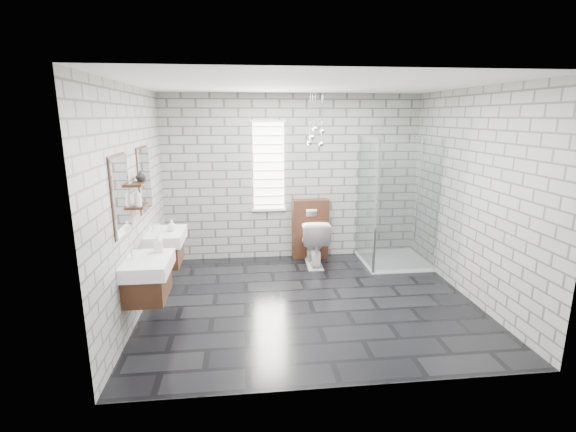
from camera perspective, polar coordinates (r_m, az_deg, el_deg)
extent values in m
cube|color=black|center=(5.56, 2.94, -11.55)|extent=(4.20, 3.60, 0.02)
cube|color=white|center=(5.05, 3.33, 17.64)|extent=(4.20, 3.60, 0.02)
cube|color=#969691|center=(6.90, 0.66, 5.23)|extent=(4.20, 0.02, 2.70)
cube|color=#969691|center=(3.42, 8.08, -3.56)|extent=(4.20, 0.02, 2.70)
cube|color=#969691|center=(5.23, -20.36, 1.69)|extent=(0.02, 3.60, 2.70)
cube|color=#969691|center=(5.86, 23.95, 2.57)|extent=(0.02, 3.60, 2.70)
cube|color=#452515|center=(4.86, -18.64, -8.89)|extent=(0.42, 0.62, 0.30)
cube|color=silver|center=(4.81, -16.31, -8.57)|extent=(0.02, 0.35, 0.01)
cube|color=white|center=(4.78, -18.55, -6.39)|extent=(0.47, 0.70, 0.15)
cylinder|color=silver|center=(4.77, -20.49, -4.86)|extent=(0.04, 0.04, 0.12)
cylinder|color=silver|center=(4.75, -19.95, -4.29)|extent=(0.10, 0.02, 0.02)
cube|color=white|center=(4.64, -21.88, 2.67)|extent=(0.03, 0.55, 0.80)
cube|color=#452515|center=(4.64, -22.02, 2.66)|extent=(0.01, 0.59, 0.84)
cube|color=#452515|center=(5.88, -16.44, -4.83)|extent=(0.42, 0.62, 0.30)
cube|color=silver|center=(5.84, -14.52, -4.53)|extent=(0.02, 0.35, 0.01)
cube|color=white|center=(5.81, -16.34, -2.72)|extent=(0.47, 0.70, 0.15)
cylinder|color=silver|center=(5.80, -17.93, -1.47)|extent=(0.04, 0.04, 0.12)
cylinder|color=silver|center=(5.78, -17.48, -0.98)|extent=(0.10, 0.02, 0.02)
cube|color=white|center=(5.69, -19.01, 4.76)|extent=(0.03, 0.55, 0.80)
cube|color=#452515|center=(5.70, -19.13, 4.75)|extent=(0.01, 0.59, 0.84)
cube|color=#452515|center=(5.17, -19.60, 1.28)|extent=(0.14, 0.30, 0.03)
cube|color=#452515|center=(5.12, -19.83, 4.13)|extent=(0.14, 0.30, 0.03)
cube|color=white|center=(6.81, -2.67, 6.81)|extent=(0.50, 0.02, 1.40)
cube|color=white|center=(6.75, -2.73, 12.87)|extent=(0.56, 0.04, 0.04)
cube|color=white|center=(6.92, -2.60, 0.86)|extent=(0.56, 0.04, 0.04)
cube|color=white|center=(6.90, -2.60, 1.58)|extent=(0.48, 0.01, 0.02)
cube|color=white|center=(6.87, -2.61, 2.73)|extent=(0.48, 0.01, 0.02)
cube|color=white|center=(6.84, -2.63, 3.88)|extent=(0.48, 0.01, 0.02)
cube|color=white|center=(6.82, -2.64, 5.04)|extent=(0.48, 0.01, 0.02)
cube|color=white|center=(6.80, -2.65, 6.20)|extent=(0.48, 0.01, 0.02)
cube|color=white|center=(6.79, -2.67, 7.38)|extent=(0.48, 0.01, 0.02)
cube|color=white|center=(6.77, -2.68, 8.55)|extent=(0.48, 0.01, 0.02)
cube|color=white|center=(6.76, -2.69, 9.74)|extent=(0.48, 0.01, 0.02)
cube|color=white|center=(6.76, -2.71, 10.92)|extent=(0.48, 0.01, 0.03)
cube|color=white|center=(6.75, -2.72, 12.11)|extent=(0.48, 0.01, 0.03)
cube|color=#452515|center=(7.01, 3.05, -1.76)|extent=(0.60, 0.20, 1.00)
cube|color=silver|center=(6.84, 3.23, 0.44)|extent=(0.18, 0.01, 0.12)
cube|color=white|center=(7.11, 14.12, -5.90)|extent=(1.00, 1.00, 0.06)
cube|color=silver|center=(6.41, 16.13, 1.14)|extent=(1.00, 0.01, 2.00)
cube|color=silver|center=(6.69, 10.67, 1.96)|extent=(0.01, 1.00, 2.00)
cube|color=silver|center=(6.24, 11.97, 1.05)|extent=(0.03, 0.03, 2.00)
cube|color=silver|center=(6.60, 19.99, 1.21)|extent=(0.03, 0.03, 2.00)
cylinder|color=silver|center=(7.19, 17.36, 2.93)|extent=(0.02, 0.02, 1.80)
cylinder|color=silver|center=(7.05, 17.28, 10.29)|extent=(0.14, 0.14, 0.02)
sphere|color=silver|center=(6.38, 3.31, 10.70)|extent=(0.09, 0.09, 0.09)
cylinder|color=silver|center=(6.37, 3.35, 13.90)|extent=(0.01, 0.01, 0.62)
sphere|color=silver|center=(6.44, 4.57, 9.81)|extent=(0.09, 0.09, 0.09)
cylinder|color=silver|center=(6.42, 4.63, 13.43)|extent=(0.01, 0.01, 0.72)
sphere|color=silver|center=(6.53, 3.70, 11.83)|extent=(0.09, 0.09, 0.09)
cylinder|color=silver|center=(6.52, 3.74, 14.42)|extent=(0.01, 0.01, 0.50)
sphere|color=silver|center=(6.45, 3.00, 10.01)|extent=(0.09, 0.09, 0.09)
cylinder|color=silver|center=(6.44, 3.05, 13.53)|extent=(0.01, 0.01, 0.70)
sphere|color=silver|center=(6.48, 4.71, 11.50)|extent=(0.09, 0.09, 0.09)
cylinder|color=silver|center=(6.48, 4.77, 14.26)|extent=(0.01, 0.01, 0.53)
imported|color=white|center=(6.70, 3.54, -3.54)|extent=(0.46, 0.77, 0.77)
imported|color=#B2B2B2|center=(4.91, -17.35, -3.57)|extent=(0.11, 0.11, 0.21)
imported|color=#B2B2B2|center=(5.76, -15.62, -1.24)|extent=(0.15, 0.15, 0.15)
imported|color=#B2B2B2|center=(5.04, -19.87, 2.38)|extent=(0.09, 0.09, 0.21)
imported|color=#B2B2B2|center=(5.22, -19.50, 5.18)|extent=(0.15, 0.15, 0.12)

